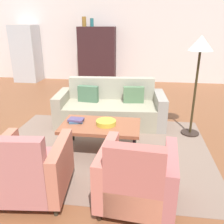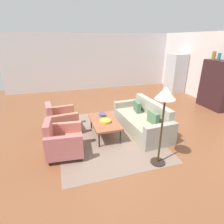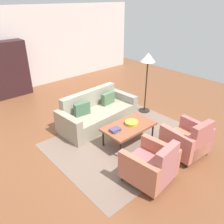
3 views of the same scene
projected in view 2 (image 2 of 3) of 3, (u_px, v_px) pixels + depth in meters
ground_plane at (125, 128)px, 5.52m from camera, size 11.76×11.76×0.00m
wall_left at (92, 62)px, 9.33m from camera, size 0.12×8.56×2.80m
area_rug at (106, 135)px, 5.12m from camera, size 3.40×2.60×0.01m
couch at (143, 121)px, 5.32m from camera, size 2.16×1.04×0.86m
coffee_table at (105, 122)px, 4.95m from camera, size 1.20×0.70×0.45m
armchair_left at (60, 121)px, 5.19m from camera, size 0.88×0.88×0.88m
armchair_right at (62, 142)px, 4.14m from camera, size 0.87×0.87×0.88m
fruit_bowl at (105, 121)px, 4.85m from camera, size 0.30×0.30×0.07m
book_stack at (102, 114)px, 5.28m from camera, size 0.24×0.20×0.06m
cabinet at (216, 85)px, 6.83m from camera, size 1.20×0.51×1.80m
vase_tall at (214, 55)px, 6.78m from camera, size 0.13×0.13×0.30m
vase_round at (219, 57)px, 6.57m from camera, size 0.11×0.11×0.25m
refrigerator at (176, 73)px, 8.94m from camera, size 0.80×0.73×1.85m
floor_lamp at (165, 101)px, 3.44m from camera, size 0.40×0.40×1.72m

